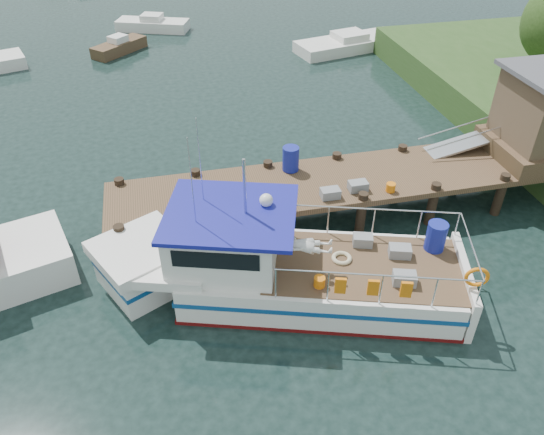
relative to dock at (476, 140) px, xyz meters
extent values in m
plane|color=black|center=(-6.51, -0.01, -2.24)|extent=(160.00, 160.00, 0.00)
cube|color=#4E3825|center=(-4.51, -0.01, -0.94)|extent=(16.00, 3.00, 0.20)
cylinder|color=black|center=(-12.01, -1.31, -1.59)|extent=(0.32, 0.32, 1.90)
cylinder|color=black|center=(-12.01, 1.29, -1.59)|extent=(0.32, 0.32, 1.90)
cylinder|color=black|center=(-9.51, -1.31, -1.59)|extent=(0.32, 0.32, 1.90)
cylinder|color=black|center=(-9.51, 1.29, -1.59)|extent=(0.32, 0.32, 1.90)
cylinder|color=black|center=(-7.01, -1.31, -1.59)|extent=(0.32, 0.32, 1.90)
cylinder|color=black|center=(-7.01, 1.29, -1.59)|extent=(0.32, 0.32, 1.90)
cylinder|color=black|center=(-4.51, -1.31, -1.59)|extent=(0.32, 0.32, 1.90)
cylinder|color=black|center=(-4.51, 1.29, -1.59)|extent=(0.32, 0.32, 1.90)
cylinder|color=black|center=(-2.01, -1.31, -1.59)|extent=(0.32, 0.32, 1.90)
cylinder|color=black|center=(-2.01, 1.29, -1.59)|extent=(0.32, 0.32, 1.90)
cylinder|color=black|center=(0.49, -1.31, -1.59)|extent=(0.32, 0.32, 1.90)
cylinder|color=black|center=(0.49, 1.29, -1.59)|extent=(0.32, 0.32, 1.90)
cylinder|color=black|center=(2.99, 1.29, -1.59)|extent=(0.32, 0.32, 1.90)
cube|color=#4E3825|center=(2.49, -0.01, -0.54)|extent=(3.20, 3.00, 0.60)
cube|color=#A5A8AD|center=(0.19, 0.89, -0.59)|extent=(3.34, 0.90, 0.79)
cylinder|color=silver|center=(0.19, 0.49, -0.09)|extent=(3.34, 0.05, 0.76)
cylinder|color=silver|center=(0.19, 1.29, -0.09)|extent=(3.34, 0.05, 0.76)
cube|color=slate|center=(-5.51, -1.01, -0.68)|extent=(0.60, 0.40, 0.30)
cube|color=slate|center=(-4.51, -0.81, -0.68)|extent=(0.60, 0.40, 0.30)
cylinder|color=orange|center=(-3.51, -1.11, -0.69)|extent=(0.30, 0.30, 0.28)
cylinder|color=navy|center=(-6.31, 0.89, -0.40)|extent=(0.56, 0.56, 0.85)
cube|color=silver|center=(-6.67, -3.70, -1.66)|extent=(8.11, 5.19, 1.16)
cube|color=silver|center=(-11.45, -2.16, -1.66)|extent=(2.88, 2.88, 1.16)
cube|color=silver|center=(-11.45, -2.16, -0.93)|extent=(3.18, 3.11, 0.35)
cube|color=silver|center=(-10.50, -2.47, -0.96)|extent=(2.80, 3.35, 0.30)
cube|color=navy|center=(-6.67, -3.70, -1.52)|extent=(8.21, 5.26, 0.14)
cube|color=navy|center=(-11.45, -2.16, -1.52)|extent=(2.92, 2.92, 0.14)
cube|color=#570C0C|center=(-6.67, -3.70, -2.19)|extent=(8.21, 5.24, 0.14)
cube|color=#4E3825|center=(-5.52, -4.07, -1.07)|extent=(6.00, 4.25, 0.04)
cube|color=silver|center=(-2.94, -4.91, -1.56)|extent=(1.12, 2.93, 1.36)
cube|color=silver|center=(-9.16, -2.90, -0.33)|extent=(3.48, 3.35, 1.51)
cube|color=black|center=(-9.56, -4.15, -0.03)|extent=(2.12, 0.72, 0.50)
cube|color=black|center=(-8.75, -1.65, -0.03)|extent=(2.12, 0.72, 0.50)
cube|color=black|center=(-10.51, -2.46, -0.03)|extent=(0.59, 1.74, 0.50)
cube|color=navy|center=(-8.97, -2.96, 0.47)|extent=(4.15, 3.83, 0.12)
cylinder|color=silver|center=(-8.58, -3.08, 1.33)|extent=(0.10, 0.10, 1.61)
cylinder|color=silver|center=(-9.89, -3.19, 1.73)|extent=(0.03, 0.03, 2.41)
cylinder|color=silver|center=(-9.58, -2.23, 1.73)|extent=(0.03, 0.03, 2.41)
sphere|color=silver|center=(-7.98, -2.86, 0.68)|extent=(0.46, 0.46, 0.36)
cylinder|color=silver|center=(-5.80, -5.44, -0.13)|extent=(4.80, 1.59, 0.04)
cylinder|color=silver|center=(-4.95, -2.80, -0.13)|extent=(4.80, 1.59, 0.04)
cylinder|color=silver|center=(-2.95, -4.90, -0.13)|extent=(0.89, 2.65, 0.04)
cylinder|color=silver|center=(-8.15, -4.68, -0.61)|extent=(0.06, 0.06, 0.96)
cylinder|color=silver|center=(-7.29, -2.04, -0.61)|extent=(0.06, 0.06, 0.96)
cylinder|color=silver|center=(-6.90, -5.09, -0.61)|extent=(0.06, 0.06, 0.96)
cylinder|color=silver|center=(-6.05, -2.44, -0.61)|extent=(0.06, 0.06, 0.96)
cylinder|color=silver|center=(-5.66, -5.49, -0.61)|extent=(0.06, 0.06, 0.96)
cylinder|color=silver|center=(-4.81, -2.85, -0.61)|extent=(0.06, 0.06, 0.96)
cylinder|color=silver|center=(-4.41, -5.89, -0.61)|extent=(0.06, 0.06, 0.96)
cylinder|color=silver|center=(-3.56, -3.25, -0.61)|extent=(0.06, 0.06, 0.96)
cylinder|color=silver|center=(-3.41, -6.21, -0.61)|extent=(0.06, 0.06, 0.96)
cylinder|color=silver|center=(-2.56, -3.57, -0.61)|extent=(0.06, 0.06, 0.96)
cube|color=slate|center=(-4.75, -4.96, -0.90)|extent=(0.70, 0.57, 0.32)
cube|color=slate|center=(-4.41, -3.90, -0.90)|extent=(0.70, 0.57, 0.32)
cube|color=slate|center=(-5.24, -3.21, -0.90)|extent=(0.64, 0.53, 0.32)
cylinder|color=navy|center=(-3.33, -3.83, -0.63)|extent=(0.71, 0.71, 0.89)
cylinder|color=orange|center=(-6.95, -4.56, -0.92)|extent=(0.38, 0.38, 0.30)
torus|color=#BFB28C|center=(-6.03, -3.70, -1.01)|extent=(0.71, 0.71, 0.12)
torus|color=orange|center=(-3.16, -5.68, -0.53)|extent=(0.62, 0.29, 0.62)
cube|color=orange|center=(-6.62, -5.20, -0.53)|extent=(0.30, 0.18, 0.45)
cube|color=orange|center=(-5.86, -5.44, -0.53)|extent=(0.30, 0.18, 0.45)
cube|color=orange|center=(-5.09, -5.69, -0.53)|extent=(0.30, 0.18, 0.45)
imported|color=silver|center=(-7.34, -3.80, -0.20)|extent=(0.60, 0.74, 1.77)
cube|color=#4E3825|center=(-12.23, 18.38, -1.92)|extent=(3.31, 3.23, 0.64)
cube|color=silver|center=(-12.23, 18.38, -1.44)|extent=(1.27, 1.27, 0.41)
cube|color=silver|center=(-10.09, 22.32, -1.92)|extent=(4.89, 3.12, 0.65)
cube|color=silver|center=(-10.09, 22.32, -1.43)|extent=(1.61, 1.50, 0.42)
cube|color=silver|center=(1.23, 15.84, -1.91)|extent=(6.85, 3.62, 0.65)
cube|color=silver|center=(1.23, 15.84, -1.42)|extent=(2.13, 1.93, 0.42)
camera|label=1|loc=(-10.41, -14.11, 8.62)|focal=35.00mm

